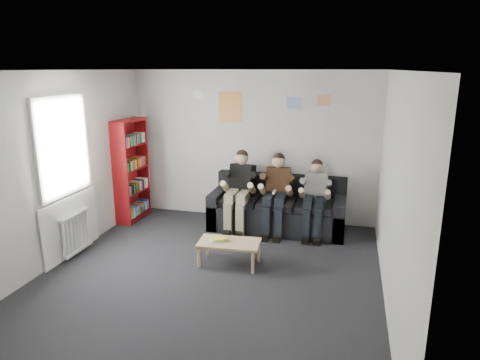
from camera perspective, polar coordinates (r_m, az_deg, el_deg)
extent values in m
plane|color=black|center=(5.91, -4.19, -12.78)|extent=(5.00, 5.00, 0.00)
plane|color=silver|center=(5.25, -4.76, 14.38)|extent=(5.00, 5.00, 0.00)
plane|color=silver|center=(7.78, 1.54, 4.51)|extent=(4.50, 0.00, 4.50)
plane|color=silver|center=(3.30, -18.92, -10.77)|extent=(4.50, 0.00, 4.50)
plane|color=silver|center=(6.50, -23.58, 1.25)|extent=(0.00, 5.00, 5.00)
plane|color=silver|center=(5.17, 19.86, -1.62)|extent=(0.00, 5.00, 5.00)
cube|color=black|center=(7.50, 4.98, -4.87)|extent=(2.30, 0.94, 0.44)
cube|color=black|center=(7.71, 5.51, -0.87)|extent=(2.30, 0.21, 0.45)
cube|color=black|center=(7.70, -2.79, -3.56)|extent=(0.19, 0.94, 0.63)
cube|color=black|center=(7.38, 13.13, -4.76)|extent=(0.19, 0.94, 0.63)
cube|color=black|center=(7.33, 4.91, -3.08)|extent=(1.93, 0.65, 0.10)
cube|color=maroon|center=(8.03, -14.23, 1.30)|extent=(0.28, 0.83, 1.85)
cube|color=tan|center=(6.11, -1.46, -8.38)|extent=(0.86, 0.48, 0.03)
cylinder|color=tan|center=(6.13, -5.51, -10.16)|extent=(0.04, 0.04, 0.31)
cylinder|color=tan|center=(5.92, 1.71, -11.00)|extent=(0.04, 0.04, 0.31)
cylinder|color=tan|center=(6.46, -4.32, -8.78)|extent=(0.04, 0.04, 0.31)
cylinder|color=tan|center=(6.27, 2.52, -9.51)|extent=(0.04, 0.04, 0.31)
cube|color=silver|center=(6.11, -3.14, -8.16)|extent=(0.17, 0.13, 0.01)
cube|color=#56C044|center=(6.13, -2.90, -7.96)|extent=(0.17, 0.13, 0.01)
cube|color=yellow|center=(6.14, -2.66, -7.77)|extent=(0.17, 0.13, 0.01)
cube|color=black|center=(7.50, 0.31, 0.00)|extent=(0.41, 0.30, 0.58)
sphere|color=tan|center=(7.37, 0.23, 2.94)|extent=(0.23, 0.23, 0.23)
sphere|color=black|center=(7.37, 0.26, 3.23)|extent=(0.22, 0.22, 0.22)
cube|color=gray|center=(7.27, -0.29, -2.17)|extent=(0.37, 0.47, 0.15)
cube|color=gray|center=(7.17, -0.76, -5.31)|extent=(0.35, 0.14, 0.54)
cube|color=black|center=(7.19, -0.88, -7.12)|extent=(0.35, 0.27, 0.10)
cube|color=#452A17|center=(7.37, 5.14, -0.39)|extent=(0.40, 0.29, 0.57)
sphere|color=tan|center=(7.24, 5.16, 2.51)|extent=(0.22, 0.22, 0.22)
sphere|color=black|center=(7.25, 5.19, 2.81)|extent=(0.21, 0.21, 0.21)
cube|color=black|center=(7.14, 4.70, -2.54)|extent=(0.36, 0.46, 0.15)
cube|color=black|center=(7.05, 4.33, -5.71)|extent=(0.34, 0.14, 0.54)
cube|color=black|center=(7.07, 4.21, -7.56)|extent=(0.34, 0.26, 0.10)
cube|color=silver|center=(7.00, 4.59, -1.60)|extent=(0.04, 0.14, 0.04)
cube|color=silver|center=(7.30, 10.10, -0.91)|extent=(0.36, 0.27, 0.51)
sphere|color=tan|center=(7.17, 10.20, 1.74)|extent=(0.20, 0.20, 0.20)
sphere|color=black|center=(7.18, 10.22, 2.01)|extent=(0.19, 0.19, 0.19)
cube|color=black|center=(7.09, 9.85, -2.91)|extent=(0.33, 0.42, 0.14)
cube|color=black|center=(7.01, 9.59, -6.01)|extent=(0.31, 0.13, 0.54)
cube|color=black|center=(7.04, 9.47, -7.89)|extent=(0.31, 0.24, 0.09)
cylinder|color=white|center=(6.67, -22.43, -7.34)|extent=(0.06, 0.06, 0.60)
cylinder|color=white|center=(6.72, -22.03, -7.11)|extent=(0.06, 0.06, 0.60)
cylinder|color=white|center=(6.78, -21.63, -6.88)|extent=(0.06, 0.06, 0.60)
cylinder|color=white|center=(6.84, -21.24, -6.65)|extent=(0.06, 0.06, 0.60)
cylinder|color=white|center=(6.90, -20.85, -6.43)|extent=(0.06, 0.06, 0.60)
cylinder|color=white|center=(6.96, -20.48, -6.21)|extent=(0.06, 0.06, 0.60)
cylinder|color=white|center=(7.02, -20.11, -6.00)|extent=(0.06, 0.06, 0.60)
cylinder|color=white|center=(7.09, -19.75, -5.79)|extent=(0.06, 0.06, 0.60)
cube|color=white|center=(6.97, -20.83, -8.69)|extent=(0.10, 0.64, 0.04)
cube|color=white|center=(6.78, -21.26, -4.33)|extent=(0.10, 0.64, 0.04)
cube|color=white|center=(6.59, -22.65, 4.17)|extent=(0.02, 1.00, 1.30)
cube|color=white|center=(6.50, -23.17, 10.06)|extent=(0.05, 1.12, 0.06)
cube|color=white|center=(6.73, -22.01, -1.52)|extent=(0.05, 1.12, 0.06)
cube|color=white|center=(6.88, -21.60, -5.69)|extent=(0.03, 1.30, 0.90)
cube|color=#EDBF53|center=(7.77, -1.36, 9.72)|extent=(0.42, 0.01, 0.55)
cube|color=#4185DE|center=(7.53, 7.22, 10.21)|extent=(0.25, 0.01, 0.20)
cube|color=#B5387A|center=(7.48, 11.09, 10.41)|extent=(0.22, 0.01, 0.18)
cube|color=white|center=(7.94, -5.62, 11.21)|extent=(0.20, 0.01, 0.14)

